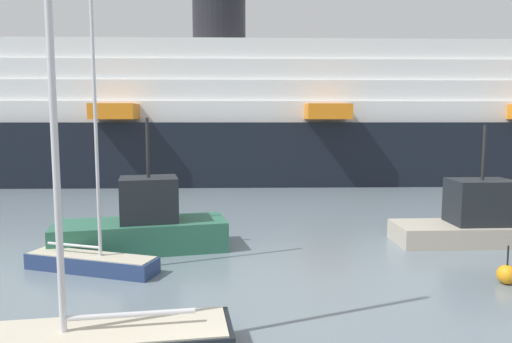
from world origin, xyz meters
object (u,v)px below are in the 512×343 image
at_px(fishing_boat_0, 476,220).
at_px(cruise_ship, 401,120).
at_px(channel_buoy_2, 507,274).
at_px(sailboat_1, 88,337).
at_px(sailboat_2, 91,258).
at_px(fishing_boat_2, 143,226).

xyz_separation_m(fishing_boat_0, cruise_ship, (3.43, 25.33, 4.63)).
bearing_deg(channel_buoy_2, fishing_boat_0, 76.90).
relative_size(sailboat_1, channel_buoy_2, 9.81).
height_order(sailboat_1, fishing_boat_0, sailboat_1).
bearing_deg(sailboat_1, sailboat_2, -80.94).
bearing_deg(cruise_ship, fishing_boat_0, -100.65).
bearing_deg(channel_buoy_2, sailboat_2, 175.99).
bearing_deg(fishing_boat_0, sailboat_1, -145.37).
relative_size(sailboat_1, sailboat_2, 1.28).
xyz_separation_m(sailboat_2, fishing_boat_2, (1.26, 2.97, 0.58)).
height_order(channel_buoy_2, cruise_ship, cruise_ship).
bearing_deg(channel_buoy_2, sailboat_1, -155.98).
height_order(sailboat_1, sailboat_2, sailboat_1).
height_order(sailboat_2, cruise_ship, cruise_ship).
bearing_deg(cruise_ship, sailboat_1, -118.60).
xyz_separation_m(sailboat_2, cruise_ship, (20.08, 29.92, 5.17)).
distance_m(sailboat_2, fishing_boat_0, 17.28).
distance_m(fishing_boat_0, channel_buoy_2, 5.87).
relative_size(sailboat_2, fishing_boat_2, 1.35).
relative_size(sailboat_2, fishing_boat_0, 1.43).
distance_m(sailboat_2, cruise_ship, 36.40).
bearing_deg(fishing_boat_2, fishing_boat_0, -8.75).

